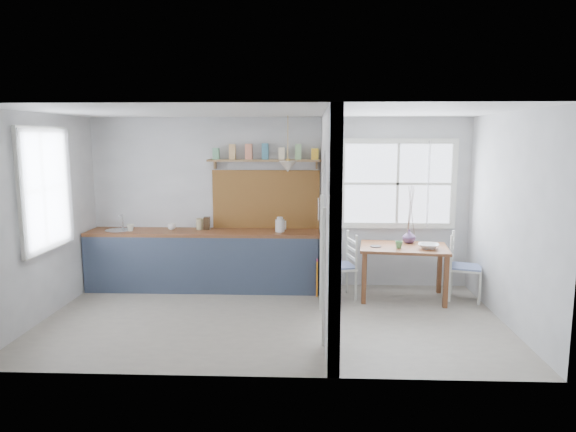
{
  "coord_description": "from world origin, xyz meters",
  "views": [
    {
      "loc": [
        0.45,
        -6.25,
        2.28
      ],
      "look_at": [
        0.18,
        0.53,
        1.25
      ],
      "focal_mm": 32.0,
      "sensor_mm": 36.0,
      "label": 1
    }
  ],
  "objects_px": {
    "dining_table": "(403,272)",
    "chair_left": "(338,266)",
    "chair_right": "(466,267)",
    "kettle": "(280,224)",
    "vase": "(409,236)"
  },
  "relations": [
    {
      "from": "chair_right",
      "to": "vase",
      "type": "height_order",
      "value": "vase"
    },
    {
      "from": "chair_left",
      "to": "chair_right",
      "type": "distance_m",
      "value": 1.81
    },
    {
      "from": "dining_table",
      "to": "kettle",
      "type": "height_order",
      "value": "kettle"
    },
    {
      "from": "kettle",
      "to": "chair_left",
      "type": "bearing_deg",
      "value": -36.96
    },
    {
      "from": "dining_table",
      "to": "chair_left",
      "type": "distance_m",
      "value": 0.93
    },
    {
      "from": "chair_left",
      "to": "kettle",
      "type": "relative_size",
      "value": 4.31
    },
    {
      "from": "kettle",
      "to": "vase",
      "type": "bearing_deg",
      "value": -17.25
    },
    {
      "from": "dining_table",
      "to": "chair_right",
      "type": "bearing_deg",
      "value": 5.84
    },
    {
      "from": "chair_right",
      "to": "kettle",
      "type": "xyz_separation_m",
      "value": [
        -2.66,
        0.34,
        0.53
      ]
    },
    {
      "from": "kettle",
      "to": "vase",
      "type": "distance_m",
      "value": 1.91
    },
    {
      "from": "chair_right",
      "to": "kettle",
      "type": "distance_m",
      "value": 2.74
    },
    {
      "from": "chair_left",
      "to": "dining_table",
      "type": "bearing_deg",
      "value": 77.24
    },
    {
      "from": "chair_left",
      "to": "vase",
      "type": "distance_m",
      "value": 1.14
    },
    {
      "from": "chair_left",
      "to": "chair_right",
      "type": "relative_size",
      "value": 0.99
    },
    {
      "from": "chair_left",
      "to": "vase",
      "type": "height_order",
      "value": "vase"
    }
  ]
}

